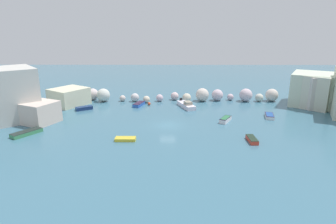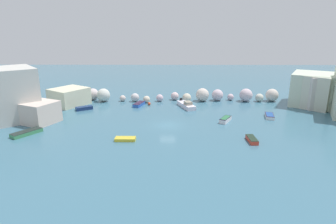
# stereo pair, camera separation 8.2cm
# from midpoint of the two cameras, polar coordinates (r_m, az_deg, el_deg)

# --- Properties ---
(cove_water) EXTENTS (160.00, 160.00, 0.00)m
(cove_water) POSITION_cam_midpoint_polar(r_m,az_deg,el_deg) (45.33, -0.09, -2.64)
(cove_water) COLOR #3D6C82
(cove_water) RESTS_ON ground
(cliff_headland_left) EXTENTS (26.80, 24.68, 8.75)m
(cliff_headland_left) POSITION_cam_midpoint_polar(r_m,az_deg,el_deg) (57.08, -30.43, 2.41)
(cliff_headland_left) COLOR silver
(cliff_headland_left) RESTS_ON ground
(rock_breakwater) EXTENTS (42.59, 4.39, 2.77)m
(rock_breakwater) POSITION_cam_midpoint_polar(r_m,az_deg,el_deg) (60.33, 3.52, 3.34)
(rock_breakwater) COLOR silver
(rock_breakwater) RESTS_ON ground
(channel_buoy) EXTENTS (0.61, 0.61, 0.61)m
(channel_buoy) POSITION_cam_midpoint_polar(r_m,az_deg,el_deg) (57.20, -3.87, 1.68)
(channel_buoy) COLOR #E04C28
(channel_buoy) RESTS_ON cove_water
(moored_boat_0) EXTENTS (3.25, 2.66, 0.64)m
(moored_boat_0) POSITION_cam_midpoint_polar(r_m,az_deg,el_deg) (56.12, -16.62, 0.75)
(moored_boat_0) COLOR navy
(moored_boat_0) RESTS_ON cove_water
(moored_boat_1) EXTENTS (2.82, 1.30, 0.41)m
(moored_boat_1) POSITION_cam_midpoint_polar(r_m,az_deg,el_deg) (39.56, -8.65, -5.41)
(moored_boat_1) COLOR gold
(moored_boat_1) RESTS_ON cove_water
(moored_boat_2) EXTENTS (2.08, 3.44, 0.59)m
(moored_boat_2) POSITION_cam_midpoint_polar(r_m,az_deg,el_deg) (52.13, 19.75, -0.72)
(moored_boat_2) COLOR silver
(moored_boat_2) RESTS_ON cove_water
(moored_boat_3) EXTENTS (3.55, 5.90, 1.41)m
(moored_boat_3) POSITION_cam_midpoint_polar(r_m,az_deg,el_deg) (55.41, 3.67, 1.41)
(moored_boat_3) COLOR white
(moored_boat_3) RESTS_ON cove_water
(moored_boat_4) EXTENTS (2.27, 3.66, 0.66)m
(moored_boat_4) POSITION_cam_midpoint_polar(r_m,az_deg,el_deg) (56.91, -5.92, 1.58)
(moored_boat_4) COLOR blue
(moored_boat_4) RESTS_ON cove_water
(moored_boat_5) EXTENTS (3.66, 4.41, 0.58)m
(moored_boat_5) POSITION_cam_midpoint_polar(r_m,az_deg,el_deg) (46.05, -26.69, -3.76)
(moored_boat_5) COLOR #3E8956
(moored_boat_5) RESTS_ON cove_water
(moored_boat_6) EXTENTS (2.52, 3.28, 0.73)m
(moored_boat_6) POSITION_cam_midpoint_polar(r_m,az_deg,el_deg) (47.83, 11.46, -1.47)
(moored_boat_6) COLOR white
(moored_boat_6) RESTS_ON cove_water
(moored_boat_7) EXTENTS (1.08, 2.83, 0.58)m
(moored_boat_7) POSITION_cam_midpoint_polar(r_m,az_deg,el_deg) (40.38, 16.54, -5.34)
(moored_boat_7) COLOR red
(moored_boat_7) RESTS_ON cove_water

